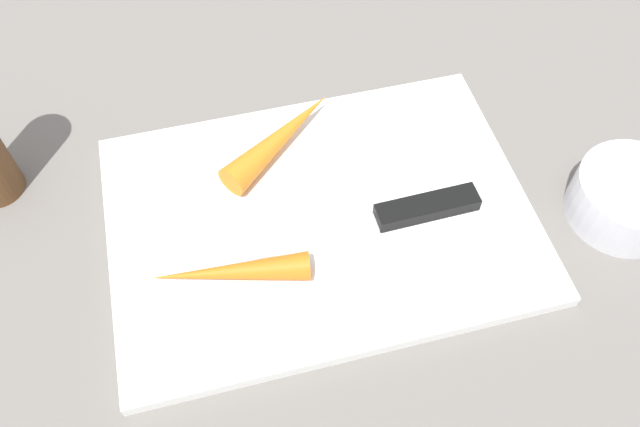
# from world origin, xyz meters

# --- Properties ---
(ground_plane) EXTENTS (1.40, 1.40, 0.00)m
(ground_plane) POSITION_xyz_m (0.00, 0.00, 0.00)
(ground_plane) COLOR slate
(cutting_board) EXTENTS (0.36, 0.26, 0.01)m
(cutting_board) POSITION_xyz_m (0.00, 0.00, 0.01)
(cutting_board) COLOR white
(cutting_board) RESTS_ON ground_plane
(knife) EXTENTS (0.20, 0.02, 0.01)m
(knife) POSITION_xyz_m (0.08, -0.02, 0.02)
(knife) COLOR #B7B7BC
(knife) RESTS_ON cutting_board
(carrot_short) EXTENTS (0.13, 0.04, 0.02)m
(carrot_short) POSITION_xyz_m (-0.08, -0.04, 0.02)
(carrot_short) COLOR orange
(carrot_short) RESTS_ON cutting_board
(carrot_long) EXTENTS (0.12, 0.10, 0.03)m
(carrot_long) POSITION_xyz_m (-0.02, 0.08, 0.03)
(carrot_long) COLOR orange
(carrot_long) RESTS_ON cutting_board
(small_bowl) EXTENTS (0.10, 0.10, 0.04)m
(small_bowl) POSITION_xyz_m (0.26, -0.06, 0.02)
(small_bowl) COLOR silver
(small_bowl) RESTS_ON ground_plane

